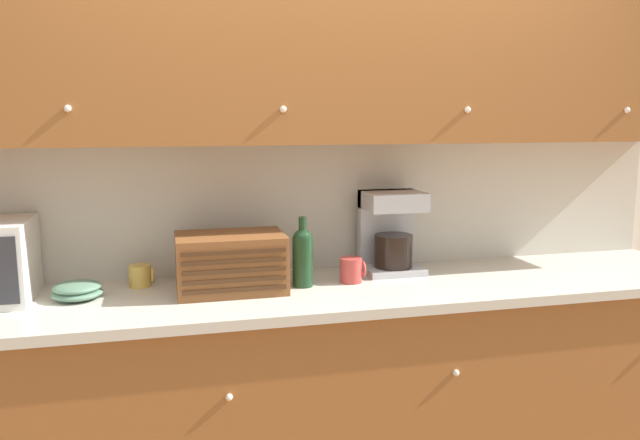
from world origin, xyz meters
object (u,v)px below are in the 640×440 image
at_px(mug_blue_second, 141,276).
at_px(wine_bottle, 303,255).
at_px(coffee_maker, 391,231).
at_px(mug, 352,270).
at_px(bread_box, 231,263).
at_px(bowl_stack_on_counter, 77,290).

height_order(mug_blue_second, wine_bottle, wine_bottle).
bearing_deg(coffee_maker, mug_blue_second, 179.54).
bearing_deg(mug, bread_box, -179.38).
relative_size(mug, coffee_maker, 0.29).
distance_m(bread_box, wine_bottle, 0.30).
xyz_separation_m(wine_bottle, coffee_maker, (0.44, 0.15, 0.05)).
xyz_separation_m(bowl_stack_on_counter, wine_bottle, (0.89, -0.03, 0.10)).
relative_size(mug_blue_second, mug, 0.95).
bearing_deg(mug_blue_second, bread_box, -23.17).
xyz_separation_m(bowl_stack_on_counter, coffee_maker, (1.33, 0.12, 0.15)).
distance_m(bowl_stack_on_counter, mug_blue_second, 0.27).
distance_m(bowl_stack_on_counter, coffee_maker, 1.35).
distance_m(bread_box, mug, 0.52).
relative_size(bowl_stack_on_counter, mug, 1.80).
xyz_separation_m(mug, coffee_maker, (0.23, 0.14, 0.13)).
distance_m(wine_bottle, mug, 0.23).
relative_size(bread_box, mug, 4.05).
distance_m(mug, coffee_maker, 0.30).
xyz_separation_m(wine_bottle, mug, (0.22, 0.01, -0.08)).
relative_size(bread_box, coffee_maker, 1.17).
bearing_deg(bread_box, mug, 0.62).
bearing_deg(coffee_maker, wine_bottle, -161.08).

